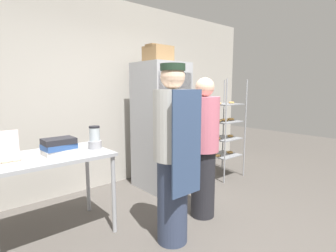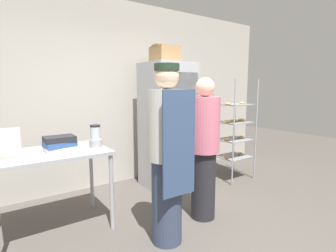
{
  "view_description": "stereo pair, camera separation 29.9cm",
  "coord_description": "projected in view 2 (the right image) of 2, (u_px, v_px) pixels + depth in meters",
  "views": [
    {
      "loc": [
        -1.86,
        -1.51,
        1.51
      ],
      "look_at": [
        0.06,
        0.73,
        1.08
      ],
      "focal_mm": 28.0,
      "sensor_mm": 36.0,
      "label": 1
    },
    {
      "loc": [
        -1.62,
        -1.7,
        1.51
      ],
      "look_at": [
        0.06,
        0.73,
        1.08
      ],
      "focal_mm": 28.0,
      "sensor_mm": 36.0,
      "label": 2
    }
  ],
  "objects": [
    {
      "name": "binder_stack",
      "position": [
        60.0,
        144.0,
        2.69
      ],
      "size": [
        0.31,
        0.24,
        0.16
      ],
      "color": "silver",
      "rests_on": "prep_counter"
    },
    {
      "name": "ground_plane",
      "position": [
        206.0,
        247.0,
        2.51
      ],
      "size": [
        14.0,
        14.0,
        0.0
      ],
      "primitive_type": "plane",
      "color": "#4C4742"
    },
    {
      "name": "person_baker",
      "position": [
        167.0,
        153.0,
        2.48
      ],
      "size": [
        0.37,
        0.38,
        1.73
      ],
      "color": "#333D56",
      "rests_on": "ground_plane"
    },
    {
      "name": "person_customer",
      "position": [
        204.0,
        148.0,
        2.99
      ],
      "size": [
        0.35,
        0.35,
        1.63
      ],
      "color": "#232328",
      "rests_on": "ground_plane"
    },
    {
      "name": "baking_rack",
      "position": [
        234.0,
        130.0,
        4.34
      ],
      "size": [
        0.57,
        0.48,
        1.66
      ],
      "color": "#93969B",
      "rests_on": "ground_plane"
    },
    {
      "name": "donut_box",
      "position": [
        5.0,
        156.0,
        2.32
      ],
      "size": [
        0.27,
        0.24,
        0.29
      ],
      "color": "silver",
      "rests_on": "prep_counter"
    },
    {
      "name": "cardboard_storage_box",
      "position": [
        165.0,
        54.0,
        3.81
      ],
      "size": [
        0.34,
        0.34,
        0.25
      ],
      "color": "#937047",
      "rests_on": "refrigerator"
    },
    {
      "name": "blender_pitcher",
      "position": [
        95.0,
        137.0,
        2.91
      ],
      "size": [
        0.14,
        0.14,
        0.25
      ],
      "color": "#99999E",
      "rests_on": "prep_counter"
    },
    {
      "name": "back_wall",
      "position": [
        111.0,
        94.0,
        4.1
      ],
      "size": [
        6.4,
        0.12,
        2.84
      ],
      "primitive_type": "cube",
      "color": "#ADA89E",
      "rests_on": "ground_plane"
    },
    {
      "name": "prep_counter",
      "position": [
        50.0,
        161.0,
        2.7
      ],
      "size": [
        1.13,
        0.73,
        0.86
      ],
      "color": "#9EA0A5",
      "rests_on": "ground_plane"
    },
    {
      "name": "refrigerator",
      "position": [
        168.0,
        126.0,
        3.98
      ],
      "size": [
        0.67,
        0.7,
        1.88
      ],
      "color": "#9EA0A5",
      "rests_on": "ground_plane"
    }
  ]
}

